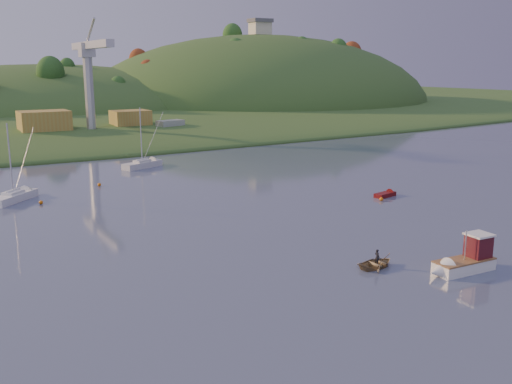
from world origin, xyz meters
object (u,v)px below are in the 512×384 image
fishing_boat (461,262)px  grey_dinghy (14,199)px  sailboat_near (14,196)px  canoe (377,263)px  sailboat_far (142,164)px  red_tender (388,194)px

fishing_boat → grey_dinghy: size_ratio=2.09×
fishing_boat → sailboat_near: 55.96m
canoe → sailboat_far: bearing=-5.0°
sailboat_near → red_tender: size_ratio=2.51×
sailboat_far → red_tender: (21.12, -38.45, -0.41)m
fishing_boat → sailboat_near: size_ratio=0.66×
sailboat_far → red_tender: size_ratio=2.54×
red_tender → sailboat_near: bearing=142.2°
sailboat_near → grey_dinghy: (0.07, 0.25, -0.44)m
grey_dinghy → canoe: bearing=-98.6°
canoe → red_tender: red_tender is taller
canoe → grey_dinghy: size_ratio=1.10×
red_tender → grey_dinghy: 50.10m
canoe → grey_dinghy: 49.50m
red_tender → sailboat_far: bearing=108.4°
fishing_boat → canoe: size_ratio=1.89×
red_tender → fishing_boat: bearing=-132.5°
fishing_boat → grey_dinghy: bearing=-55.8°
sailboat_far → grey_dinghy: 27.72m
grey_dinghy → sailboat_near: bearing=-142.6°
fishing_boat → canoe: (-5.28, 4.65, -0.57)m
sailboat_near → sailboat_far: sailboat_far is taller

